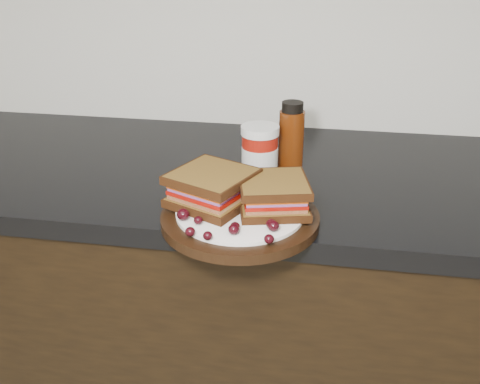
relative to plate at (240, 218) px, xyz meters
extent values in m
cube|color=black|center=(-0.19, 0.25, -0.48)|extent=(3.96, 0.58, 0.86)
cube|color=black|center=(-0.19, 0.25, -0.03)|extent=(3.98, 0.60, 0.04)
cylinder|color=black|center=(0.00, 0.00, 0.00)|extent=(0.28, 0.28, 0.02)
ellipsoid|color=black|center=(-0.09, -0.05, 0.03)|extent=(0.02, 0.02, 0.02)
ellipsoid|color=black|center=(-0.06, -0.06, 0.02)|extent=(0.02, 0.02, 0.01)
ellipsoid|color=black|center=(-0.06, -0.10, 0.02)|extent=(0.02, 0.02, 0.02)
ellipsoid|color=black|center=(-0.03, -0.11, 0.02)|extent=(0.02, 0.02, 0.01)
ellipsoid|color=black|center=(0.00, -0.08, 0.02)|extent=(0.02, 0.02, 0.02)
ellipsoid|color=black|center=(0.00, -0.07, 0.02)|extent=(0.02, 0.02, 0.02)
ellipsoid|color=black|center=(0.06, -0.10, 0.02)|extent=(0.02, 0.02, 0.02)
ellipsoid|color=black|center=(0.07, -0.06, 0.02)|extent=(0.02, 0.02, 0.02)
ellipsoid|color=black|center=(0.06, -0.06, 0.02)|extent=(0.02, 0.02, 0.02)
ellipsoid|color=black|center=(0.05, -0.02, 0.02)|extent=(0.02, 0.02, 0.02)
ellipsoid|color=black|center=(0.09, 0.02, 0.02)|extent=(0.02, 0.02, 0.02)
ellipsoid|color=black|center=(0.06, 0.03, 0.02)|extent=(0.02, 0.02, 0.02)
ellipsoid|color=black|center=(0.06, 0.05, 0.02)|extent=(0.02, 0.02, 0.02)
ellipsoid|color=black|center=(-0.07, 0.06, 0.02)|extent=(0.02, 0.02, 0.02)
ellipsoid|color=black|center=(-0.09, 0.02, 0.02)|extent=(0.02, 0.02, 0.02)
ellipsoid|color=black|center=(-0.06, -0.01, 0.02)|extent=(0.02, 0.02, 0.02)
ellipsoid|color=black|center=(-0.05, 0.05, 0.02)|extent=(0.02, 0.02, 0.02)
ellipsoid|color=black|center=(-0.07, 0.03, 0.02)|extent=(0.02, 0.02, 0.02)
ellipsoid|color=black|center=(-0.09, 0.00, 0.02)|extent=(0.02, 0.02, 0.02)
cylinder|color=maroon|center=(0.01, 0.20, 0.05)|extent=(0.10, 0.10, 0.11)
cylinder|color=#4C1D07|center=(0.07, 0.26, 0.07)|extent=(0.06, 0.06, 0.15)
camera|label=1|loc=(0.14, -0.82, 0.45)|focal=40.00mm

